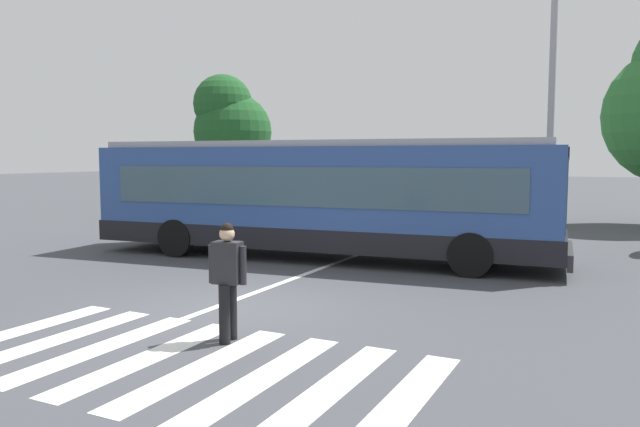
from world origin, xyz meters
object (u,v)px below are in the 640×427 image
object	(u,v)px
background_tree_left	(230,124)
parked_car_white	(344,198)
parked_car_teal	(460,202)
parked_car_champagne	(527,204)
pedestrian_crossing_street	(228,275)
parked_car_blue	(398,200)
twin_arm_street_lamp	(553,51)
city_transit_bus	(319,198)

from	to	relation	value
background_tree_left	parked_car_white	bearing A→B (deg)	8.15
parked_car_teal	background_tree_left	bearing A→B (deg)	-174.92
parked_car_champagne	background_tree_left	distance (m)	14.11
parked_car_champagne	background_tree_left	xyz separation A→B (m)	(-13.65, -0.83, 3.46)
parked_car_white	parked_car_teal	size ratio (longest dim) A/B	1.00
pedestrian_crossing_street	background_tree_left	bearing A→B (deg)	124.45
parked_car_white	pedestrian_crossing_street	bearing A→B (deg)	-70.79
parked_car_white	parked_car_champagne	size ratio (longest dim) A/B	0.99
parked_car_blue	twin_arm_street_lamp	size ratio (longest dim) A/B	0.49
parked_car_white	twin_arm_street_lamp	size ratio (longest dim) A/B	0.48
parked_car_champagne	pedestrian_crossing_street	bearing A→B (deg)	-94.93
parked_car_teal	twin_arm_street_lamp	distance (m)	8.79
parked_car_teal	background_tree_left	world-z (taller)	background_tree_left
pedestrian_crossing_street	twin_arm_street_lamp	xyz separation A→B (m)	(2.97, 12.64, 4.83)
pedestrian_crossing_street	twin_arm_street_lamp	world-z (taller)	twin_arm_street_lamp
parked_car_white	parked_car_teal	xyz separation A→B (m)	(5.27, 0.16, 0.00)
twin_arm_street_lamp	parked_car_white	bearing A→B (deg)	148.46
parked_car_teal	background_tree_left	size ratio (longest dim) A/B	0.70
parked_car_white	twin_arm_street_lamp	xyz separation A→B (m)	(9.38, -5.76, 5.03)
city_transit_bus	parked_car_champagne	size ratio (longest dim) A/B	2.70
parked_car_blue	parked_car_teal	xyz separation A→B (m)	(2.63, 0.26, 0.00)
twin_arm_street_lamp	background_tree_left	xyz separation A→B (m)	(-15.04, 4.95, -1.57)
parked_car_white	parked_car_blue	bearing A→B (deg)	-2.26
city_transit_bus	parked_car_white	size ratio (longest dim) A/B	2.72
parked_car_blue	parked_car_teal	bearing A→B (deg)	5.74
pedestrian_crossing_street	background_tree_left	xyz separation A→B (m)	(-12.06, 17.58, 3.25)
parked_car_white	background_tree_left	distance (m)	6.68
parked_car_champagne	background_tree_left	bearing A→B (deg)	-176.52
parked_car_teal	twin_arm_street_lamp	xyz separation A→B (m)	(4.12, -5.92, 5.03)
twin_arm_street_lamp	background_tree_left	bearing A→B (deg)	161.78
parked_car_champagne	city_transit_bus	bearing A→B (deg)	-108.06
city_transit_bus	background_tree_left	size ratio (longest dim) A/B	1.89
city_transit_bus	parked_car_white	xyz separation A→B (m)	(-4.32, 11.26, -0.82)
pedestrian_crossing_street	city_transit_bus	bearing A→B (deg)	106.33
parked_car_white	background_tree_left	bearing A→B (deg)	-171.85
parked_car_white	city_transit_bus	bearing A→B (deg)	-69.01
parked_car_champagne	twin_arm_street_lamp	world-z (taller)	twin_arm_street_lamp
parked_car_teal	parked_car_champagne	bearing A→B (deg)	-2.94
background_tree_left	parked_car_blue	bearing A→B (deg)	4.87
parked_car_blue	parked_car_champagne	xyz separation A→B (m)	(5.36, 0.12, 0.00)
parked_car_white	parked_car_blue	distance (m)	2.63
twin_arm_street_lamp	city_transit_bus	bearing A→B (deg)	-132.65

